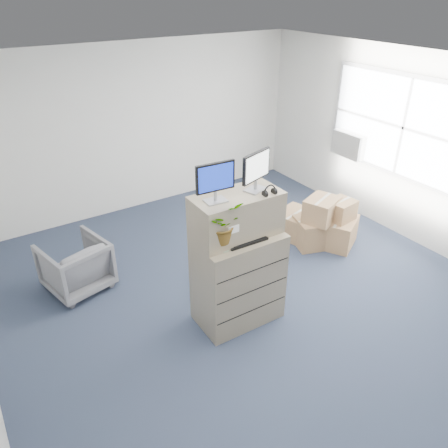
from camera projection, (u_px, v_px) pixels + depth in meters
The scene contains 19 objects.
ground at pixel (260, 307), 5.50m from camera, with size 7.00×7.00×0.00m, color #283449.
wall_back at pixel (138, 129), 7.37m from camera, with size 6.00×0.02×2.80m, color silver.
wall_right at pixel (432, 156), 6.24m from camera, with size 0.02×7.00×2.80m, color silver.
window at pixel (405, 128), 6.43m from camera, with size 0.07×2.72×1.52m.
ac_unit at pixel (350, 144), 7.29m from camera, with size 0.24×0.60×0.40m, color silver.
filing_cabinet_lower at pixel (238, 278), 5.08m from camera, with size 0.98×0.60×1.14m, color gray.
filing_cabinet_upper at pixel (237, 215), 4.72m from camera, with size 0.98×0.49×0.49m, color gray.
monitor_left at pixel (215, 180), 4.34m from camera, with size 0.43×0.18×0.42m.
monitor_right at pixel (256, 169), 4.58m from camera, with size 0.43×0.23×0.43m.
headphones at pixel (270, 191), 4.58m from camera, with size 0.15×0.15×0.02m, color black.
keyboard at pixel (246, 240), 4.71m from camera, with size 0.47×0.20×0.02m, color black.
mouse at pixel (266, 231), 4.88m from camera, with size 0.09×0.06×0.03m, color silver.
water_bottle at pixel (240, 221), 4.78m from camera, with size 0.09×0.09×0.32m, color gray.
phone_dock at pixel (237, 232), 4.78m from camera, with size 0.07×0.06×0.15m.
external_drive at pixel (259, 223), 4.99m from camera, with size 0.24×0.18×0.07m, color black.
tissue_box at pixel (262, 216), 4.96m from camera, with size 0.27×0.13×0.10m, color #3C76CD.
potted_plant at pixel (221, 228), 4.47m from camera, with size 0.48×0.52×0.43m.
office_chair at pixel (75, 263), 5.67m from camera, with size 0.75×0.70×0.77m, color #5D5D62.
cardboard_boxes at pixel (319, 225), 6.73m from camera, with size 1.08×1.27×0.79m.
Camera 1 is at (-2.71, -3.33, 3.62)m, focal length 35.00 mm.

